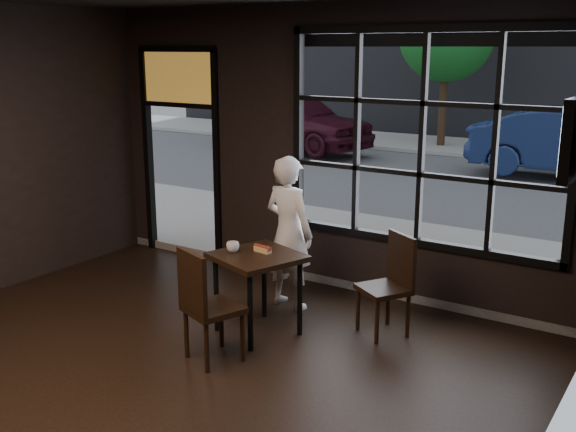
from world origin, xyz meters
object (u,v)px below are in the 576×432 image
Objects in this scene: cafe_table at (258,294)px; man at (289,233)px; chair_near at (213,305)px; navy_car at (575,143)px.

cafe_table is 0.49× the size of man.
chair_near is at bearing 104.16° from man.
man reaches higher than chair_near.
navy_car is (1.00, 9.89, 0.39)m from cafe_table.
man reaches higher than navy_car.
cafe_table is 9.94m from navy_car.
navy_car reaches higher than chair_near.
man is at bearing 118.78° from cafe_table.
chair_near is at bearing -69.99° from cafe_table.
man is (-0.14, 1.44, 0.30)m from chair_near.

